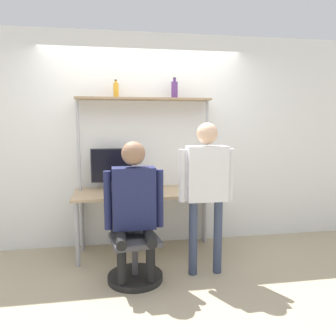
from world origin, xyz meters
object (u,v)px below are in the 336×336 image
(office_chair, at_px, (134,253))
(person_standing, at_px, (206,180))
(laptop, at_px, (135,187))
(cell_phone, at_px, (161,192))
(bottle_purple, at_px, (174,90))
(person_seated, at_px, (134,200))
(bottle_amber, at_px, (116,90))
(monitor, at_px, (111,168))

(office_chair, relative_size, person_standing, 0.57)
(laptop, relative_size, cell_phone, 2.31)
(cell_phone, height_order, person_standing, person_standing)
(office_chair, xyz_separation_m, bottle_purple, (0.58, 0.85, 1.72))
(person_seated, height_order, person_standing, person_standing)
(laptop, relative_size, bottle_amber, 1.65)
(laptop, xyz_separation_m, office_chair, (-0.05, -0.62, -0.56))
(office_chair, bearing_deg, monitor, 104.08)
(office_chair, height_order, person_standing, person_standing)
(cell_phone, bearing_deg, person_seated, -119.89)
(cell_phone, height_order, bottle_amber, bottle_amber)
(cell_phone, distance_m, bottle_amber, 1.33)
(person_seated, bearing_deg, person_standing, 2.61)
(office_chair, bearing_deg, person_standing, -0.62)
(cell_phone, relative_size, office_chair, 0.17)
(person_standing, bearing_deg, cell_phone, 124.03)
(office_chair, height_order, bottle_amber, bottle_amber)
(person_seated, bearing_deg, bottle_amber, 99.11)
(bottle_amber, bearing_deg, bottle_purple, 0.00)
(laptop, distance_m, bottle_amber, 1.18)
(person_seated, height_order, bottle_purple, bottle_purple)
(office_chair, height_order, person_seated, person_seated)
(person_standing, bearing_deg, bottle_amber, 135.83)
(cell_phone, bearing_deg, person_standing, -55.97)
(office_chair, height_order, bottle_purple, bottle_purple)
(cell_phone, relative_size, person_seated, 0.11)
(laptop, relative_size, office_chair, 0.38)
(person_seated, bearing_deg, bottle_purple, 57.56)
(office_chair, xyz_separation_m, person_seated, (0.01, -0.04, 0.56))
(person_standing, xyz_separation_m, bottle_amber, (-0.89, 0.86, 0.96))
(office_chair, xyz_separation_m, person_standing, (0.75, -0.01, 0.74))
(bottle_amber, bearing_deg, office_chair, -80.86)
(office_chair, relative_size, bottle_purple, 3.61)
(laptop, xyz_separation_m, cell_phone, (0.30, -0.04, -0.06))
(office_chair, bearing_deg, laptop, 84.92)
(office_chair, bearing_deg, bottle_amber, 99.14)
(monitor, relative_size, person_seated, 0.36)
(monitor, height_order, laptop, monitor)
(person_standing, distance_m, bottle_amber, 1.57)
(laptop, height_order, person_seated, person_seated)
(person_standing, bearing_deg, monitor, 138.36)
(person_standing, distance_m, bottle_purple, 1.32)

